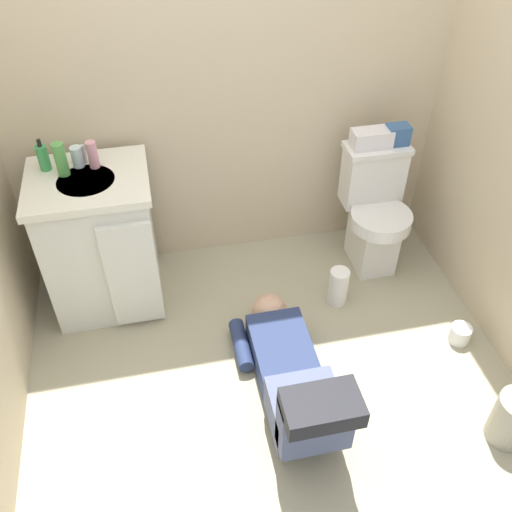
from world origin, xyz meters
The scene contains 14 objects.
ground_plane centered at (0.00, 0.00, -0.02)m, with size 2.90×2.91×0.04m, color tan.
wall_back centered at (0.00, 0.99, 1.20)m, with size 2.56×0.08×2.40m, color #C8B593.
toilet centered at (0.79, 0.65, 0.37)m, with size 0.36×0.46×0.75m.
vanity_cabinet centered at (-0.76, 0.64, 0.42)m, with size 0.60×0.53×0.82m.
faucet centered at (-0.77, 0.78, 0.87)m, with size 0.02×0.02×0.10m, color silver.
person_plumber centered at (0.07, -0.26, 0.18)m, with size 0.39×1.06×0.52m.
tissue_box centered at (0.75, 0.74, 0.80)m, with size 0.22×0.11×0.10m, color silver.
toiletry_bag centered at (0.90, 0.74, 0.81)m, with size 0.12×0.09×0.11m, color #33598C.
soap_dispenser centered at (-0.96, 0.76, 0.89)m, with size 0.06×0.06×0.17m.
bottle_green centered at (-0.87, 0.70, 0.90)m, with size 0.06×0.06×0.17m, color #509D47.
bottle_clear centered at (-0.80, 0.76, 0.87)m, with size 0.06×0.06×0.11m, color silver.
bottle_pink centered at (-0.72, 0.73, 0.89)m, with size 0.05×0.05×0.14m, color pink.
paper_towel_roll centered at (0.49, 0.33, 0.12)m, with size 0.11×0.11×0.23m, color white.
toilet_paper_roll centered at (1.04, -0.08, 0.05)m, with size 0.11×0.11×0.10m, color white.
Camera 1 is at (-0.43, -1.77, 2.35)m, focal length 39.44 mm.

